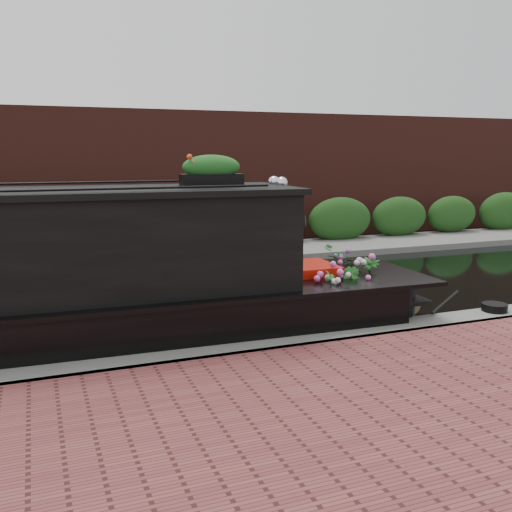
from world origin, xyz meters
name	(u,v)px	position (x,y,z in m)	size (l,w,h in m)	color
ground	(161,305)	(0.00, 0.00, 0.00)	(80.00, 80.00, 0.00)	black
near_bank_coping	(214,367)	(0.00, -3.30, 0.00)	(40.00, 0.60, 0.50)	slate
far_bank_path	(126,264)	(0.00, 4.20, 0.00)	(40.00, 2.40, 0.34)	slate
far_hedge	(120,258)	(0.00, 5.10, 0.00)	(40.00, 1.10, 2.80)	#1C4216
far_brick_wall	(110,246)	(0.00, 7.20, 0.00)	(40.00, 1.00, 8.00)	#4B2019
rope_fender	(406,303)	(3.93, -1.99, 0.16)	(0.32, 0.32, 0.41)	olive
coiled_mooring_rope	(495,307)	(4.72, -3.22, 0.31)	(0.40, 0.40, 0.12)	black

